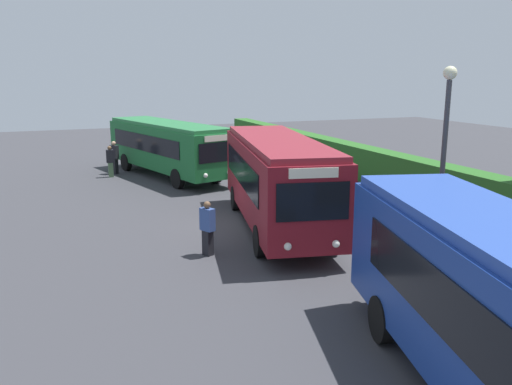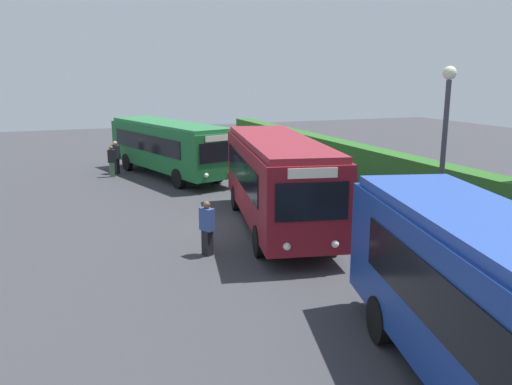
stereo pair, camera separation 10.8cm
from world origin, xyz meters
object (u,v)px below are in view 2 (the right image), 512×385
(person_far, at_px, (207,227))
(person_right, at_px, (112,160))
(traffic_cone, at_px, (281,165))
(bus_maroon, at_px, (277,177))
(person_left, at_px, (176,148))
(lamppost, at_px, (444,149))
(bus_green, at_px, (169,145))
(person_center, at_px, (116,157))

(person_far, bearing_deg, person_right, -110.82)
(person_right, relative_size, traffic_cone, 2.87)
(bus_maroon, relative_size, person_left, 5.17)
(traffic_cone, bearing_deg, person_far, -32.67)
(person_left, distance_m, lamppost, 21.48)
(lamppost, bearing_deg, person_right, -159.24)
(person_right, height_order, person_far, person_far)
(bus_green, height_order, lamppost, lamppost)
(bus_maroon, relative_size, traffic_cone, 16.25)
(lamppost, bearing_deg, traffic_cone, 171.06)
(person_far, height_order, lamppost, lamppost)
(bus_maroon, bearing_deg, person_right, -147.86)
(person_center, distance_m, person_right, 0.95)
(bus_green, relative_size, person_center, 5.49)
(person_left, bearing_deg, person_right, 55.39)
(person_left, distance_m, person_center, 4.52)
(bus_green, height_order, traffic_cone, bus_green)
(bus_maroon, relative_size, person_right, 5.66)
(person_right, bearing_deg, person_center, 158.38)
(person_right, height_order, lamppost, lamppost)
(traffic_cone, bearing_deg, bus_maroon, -24.59)
(person_center, height_order, traffic_cone, person_center)
(person_center, xyz_separation_m, person_far, (15.09, 0.99, -0.07))
(person_left, relative_size, person_far, 1.08)
(person_center, bearing_deg, lamppost, -106.40)
(bus_maroon, bearing_deg, bus_green, -160.20)
(bus_green, bearing_deg, bus_maroon, -7.68)
(person_far, relative_size, traffic_cone, 2.90)
(bus_green, xyz_separation_m, lamppost, (17.10, 3.90, 1.86))
(bus_maroon, xyz_separation_m, person_left, (-15.36, -0.22, -0.90))
(person_far, relative_size, lamppost, 0.30)
(bus_green, xyz_separation_m, traffic_cone, (0.47, 6.51, -1.43))
(bus_green, relative_size, person_left, 5.41)
(lamppost, bearing_deg, person_left, -173.09)
(bus_green, xyz_separation_m, person_center, (-1.90, -2.64, -0.75))
(person_center, height_order, lamppost, lamppost)
(bus_maroon, relative_size, lamppost, 1.69)
(person_left, xyz_separation_m, person_center, (2.17, -3.97, -0.03))
(bus_green, bearing_deg, person_far, -22.63)
(bus_maroon, height_order, person_far, bus_maroon)
(bus_maroon, relative_size, person_far, 5.61)
(traffic_cone, distance_m, lamppost, 17.15)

